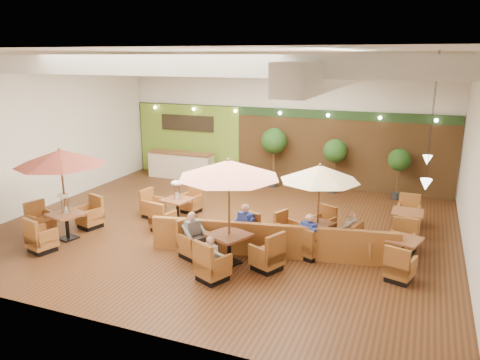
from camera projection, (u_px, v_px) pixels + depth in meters
The scene contains 17 objects.
room at pixel (247, 111), 15.07m from camera, with size 14.04×14.00×5.52m.
service_counter at pixel (181, 165), 21.01m from camera, with size 3.00×0.75×1.18m.
booth_divider at pixel (271, 241), 12.74m from camera, with size 6.77×0.18×0.94m, color brown.
table_0 at pixel (60, 175), 13.64m from camera, with size 2.73×2.87×2.79m.
table_1 at pixel (229, 194), 11.96m from camera, with size 3.02×3.02×2.87m.
table_2 at pixel (319, 190), 13.16m from camera, with size 2.57×2.57×2.47m.
table_3 at pixel (171, 207), 15.64m from camera, with size 1.84×2.67×1.54m.
table_4 at pixel (391, 251), 12.36m from camera, with size 1.87×2.68×0.95m.
table_5 at pixel (406, 224), 14.22m from camera, with size 0.92×2.68×1.01m.
topiary_0 at pixel (274, 143), 19.32m from camera, with size 1.07×1.07×2.48m.
topiary_1 at pixel (335, 153), 18.46m from camera, with size 0.94×0.94×2.19m.
topiary_2 at pixel (399, 162), 17.63m from camera, with size 0.85×0.85×1.99m.
diner_0 at pixel (212, 253), 11.33m from camera, with size 0.40×0.39×0.71m.
diner_1 at pixel (244, 223), 13.20m from camera, with size 0.49×0.47×0.86m.
diner_2 at pixel (193, 231), 12.64m from camera, with size 0.46×0.47×0.83m.
diner_3 at pixel (310, 232), 12.59m from camera, with size 0.46×0.45×0.82m.
diner_4 at pixel (349, 226), 13.08m from camera, with size 0.35×0.39×0.71m.
Camera 1 is at (5.67, -12.91, 5.35)m, focal length 35.00 mm.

